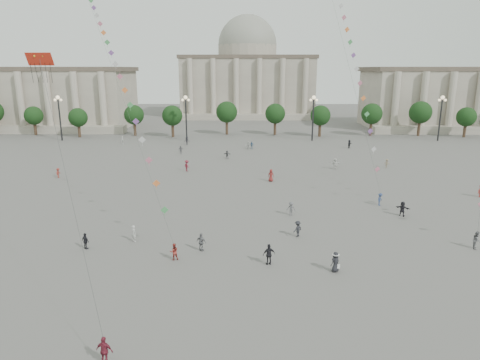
{
  "coord_description": "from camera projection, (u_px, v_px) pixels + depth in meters",
  "views": [
    {
      "loc": [
        -1.52,
        -31.41,
        16.74
      ],
      "look_at": [
        -1.83,
        12.0,
        5.4
      ],
      "focal_mm": 32.0,
      "sensor_mm": 36.0,
      "label": 1
    }
  ],
  "objects": [
    {
      "name": "person_crowd_3",
      "position": [
        402.0,
        209.0,
        49.89
      ],
      "size": [
        1.65,
        1.33,
        1.76
      ],
      "primitive_type": "imported",
      "rotation": [
        0.0,
        0.0,
        2.56
      ],
      "color": "#242328",
      "rests_on": "ground"
    },
    {
      "name": "tourist_4",
      "position": [
        269.0,
        254.0,
        37.45
      ],
      "size": [
        1.2,
        0.73,
        1.92
      ],
      "primitive_type": "imported",
      "rotation": [
        0.0,
        0.0,
        3.39
      ],
      "color": "black",
      "rests_on": "ground"
    },
    {
      "name": "hall_central",
      "position": [
        247.0,
        76.0,
        156.03
      ],
      "size": [
        48.3,
        34.3,
        35.5
      ],
      "color": "gray",
      "rests_on": "ground"
    },
    {
      "name": "person_crowd_20",
      "position": [
        387.0,
        163.0,
        74.18
      ],
      "size": [
        1.16,
        1.1,
        1.58
      ],
      "primitive_type": "imported",
      "rotation": [
        0.0,
        0.0,
        2.46
      ],
      "color": "#86755C",
      "rests_on": "ground"
    },
    {
      "name": "tree_row",
      "position": [
        249.0,
        115.0,
        108.71
      ],
      "size": [
        137.12,
        5.12,
        8.0
      ],
      "color": "#3B2D1D",
      "rests_on": "ground"
    },
    {
      "name": "kite_flyer_2",
      "position": [
        477.0,
        240.0,
        40.84
      ],
      "size": [
        0.96,
        1.04,
        1.72
      ],
      "primitive_type": "imported",
      "rotation": [
        0.0,
        0.0,
        1.09
      ],
      "color": "#5E5E62",
      "rests_on": "ground"
    },
    {
      "name": "person_crowd_17",
      "position": [
        187.0,
        166.0,
        71.65
      ],
      "size": [
        1.32,
        1.4,
        1.9
      ],
      "primitive_type": "imported",
      "rotation": [
        0.0,
        0.0,
        2.25
      ],
      "color": "maroon",
      "rests_on": "ground"
    },
    {
      "name": "person_crowd_13",
      "position": [
        134.0,
        233.0,
        42.49
      ],
      "size": [
        0.7,
        0.74,
        1.7
      ],
      "primitive_type": "imported",
      "rotation": [
        0.0,
        0.0,
        2.22
      ],
      "color": "beige",
      "rests_on": "ground"
    },
    {
      "name": "lamp_post_mid_east",
      "position": [
        313.0,
        110.0,
        100.37
      ],
      "size": [
        2.0,
        0.9,
        10.65
      ],
      "color": "#262628",
      "rests_on": "ground"
    },
    {
      "name": "ground",
      "position": [
        262.0,
        282.0,
        34.61
      ],
      "size": [
        360.0,
        360.0,
        0.0
      ],
      "primitive_type": "plane",
      "color": "#575552",
      "rests_on": "ground"
    },
    {
      "name": "person_crowd_0",
      "position": [
        252.0,
        145.0,
        91.88
      ],
      "size": [
        0.97,
        0.56,
        1.55
      ],
      "primitive_type": "imported",
      "rotation": [
        0.0,
        0.0,
        0.21
      ],
      "color": "#37597D",
      "rests_on": "ground"
    },
    {
      "name": "kite_flyer_0",
      "position": [
        174.0,
        252.0,
        38.43
      ],
      "size": [
        0.91,
        0.81,
        1.57
      ],
      "primitive_type": "imported",
      "rotation": [
        0.0,
        0.0,
        3.47
      ],
      "color": "maroon",
      "rests_on": "ground"
    },
    {
      "name": "lamp_post_far_east",
      "position": [
        441.0,
        110.0,
        100.17
      ],
      "size": [
        2.0,
        0.9,
        10.65
      ],
      "color": "#262628",
      "rests_on": "ground"
    },
    {
      "name": "person_crowd_4",
      "position": [
        248.0,
        145.0,
        91.52
      ],
      "size": [
        1.46,
        1.32,
        1.61
      ],
      "primitive_type": "imported",
      "rotation": [
        0.0,
        0.0,
        3.83
      ],
      "color": "silver",
      "rests_on": "ground"
    },
    {
      "name": "tourist_1",
      "position": [
        85.0,
        241.0,
        40.73
      ],
      "size": [
        1.0,
        0.85,
        1.61
      ],
      "primitive_type": "imported",
      "rotation": [
        0.0,
        0.0,
        2.55
      ],
      "color": "black",
      "rests_on": "ground"
    },
    {
      "name": "hat_person",
      "position": [
        335.0,
        262.0,
        36.14
      ],
      "size": [
        1.03,
        0.96,
        1.77
      ],
      "color": "black",
      "rests_on": "ground"
    },
    {
      "name": "tourist_0",
      "position": [
        105.0,
        351.0,
        24.77
      ],
      "size": [
        1.12,
        0.66,
        1.79
      ],
      "primitive_type": "imported",
      "rotation": [
        0.0,
        0.0,
        2.92
      ],
      "color": "maroon",
      "rests_on": "ground"
    },
    {
      "name": "person_crowd_19",
      "position": [
        298.0,
        229.0,
        43.74
      ],
      "size": [
        1.23,
        1.2,
        1.69
      ],
      "primitive_type": "imported",
      "rotation": [
        0.0,
        0.0,
        3.88
      ],
      "color": "#212227",
      "rests_on": "ground"
    },
    {
      "name": "lamp_post_far_west",
      "position": [
        59.0,
        110.0,
        100.78
      ],
      "size": [
        2.0,
        0.9,
        10.65
      ],
      "color": "#262628",
      "rests_on": "ground"
    },
    {
      "name": "kite_flyer_1",
      "position": [
        380.0,
        199.0,
        53.75
      ],
      "size": [
        1.09,
        1.18,
        1.6
      ],
      "primitive_type": "imported",
      "rotation": [
        0.0,
        0.0,
        0.93
      ],
      "color": "navy",
      "rests_on": "ground"
    },
    {
      "name": "person_crowd_2",
      "position": [
        58.0,
        173.0,
        67.51
      ],
      "size": [
        0.69,
        1.06,
        1.55
      ],
      "primitive_type": "imported",
      "rotation": [
        0.0,
        0.0,
        1.46
      ],
      "color": "maroon",
      "rests_on": "ground"
    },
    {
      "name": "person_crowd_7",
      "position": [
        335.0,
        164.0,
        73.25
      ],
      "size": [
        1.78,
        0.59,
        1.91
      ],
      "primitive_type": "imported",
      "rotation": [
        0.0,
        0.0,
        3.13
      ],
      "color": "silver",
      "rests_on": "ground"
    },
    {
      "name": "person_crowd_21",
      "position": [
        187.0,
        141.0,
        96.55
      ],
      "size": [
        1.26,
        0.84,
        1.82
      ],
      "primitive_type": "imported",
      "rotation": [
        0.0,
        0.0,
        0.14
      ],
      "color": "black",
      "rests_on": "ground"
    },
    {
      "name": "person_crowd_12",
      "position": [
        227.0,
        154.0,
        81.94
      ],
      "size": [
        1.53,
        0.88,
        1.57
      ],
      "primitive_type": "imported",
      "rotation": [
        0.0,
        0.0,
        2.83
      ],
      "color": "#59585C",
      "rests_on": "ground"
    },
    {
      "name": "lamp_post_mid_west",
      "position": [
        186.0,
        110.0,
        100.58
      ],
      "size": [
        2.0,
        0.9,
        10.65
      ],
      "color": "#262628",
      "rests_on": "ground"
    },
    {
      "name": "dragon_kite",
      "position": [
        41.0,
        70.0,
        34.97
      ],
      "size": [
        5.45,
        7.74,
        23.35
      ],
      "color": "red",
      "rests_on": "ground"
    },
    {
      "name": "person_crowd_10",
      "position": [
        123.0,
        140.0,
        98.27
      ],
      "size": [
        0.48,
        0.65,
        1.65
      ],
      "primitive_type": "imported",
      "rotation": [
        0.0,
        0.0,
        1.71
      ],
      "color": "#AEAFAB",
      "rests_on": "ground"
    },
    {
      "name": "person_crowd_16",
      "position": [
        181.0,
        150.0,
        85.98
      ],
      "size": [
        1.03,
        0.51,
        1.7
      ],
      "primitive_type": "imported",
      "rotation": [
        0.0,
        0.0,
        0.1
      ],
      "color": "slate",
      "rests_on": "ground"
    },
    {
      "name": "kite_train_west",
      "position": [
        106.0,
        42.0,
        59.49
      ],
      "size": [
        24.51,
        49.34,
        66.35
      ],
      "color": "#3F3F3F",
      "rests_on": "ground"
    },
    {
      "name": "person_crowd_6",
      "position": [
        291.0,
        209.0,
        50.07
      ],
      "size": [
        1.2,
        0.87,
        1.68
      ],
      "primitive_type": "imported",
      "rotation": [
        0.0,
        0.0,
        6.04
      ],
      "color": "#57575B",
      "rests_on": "ground"
    },
    {
      "name": "tourist_3",
      "position": [
        201.0,
        242.0,
        40.29
      ],
      "size": [
        1.11,
        0.85,
        1.76
      ],
      "primitive_type": "imported",
      "rotation": [
        0.0,
        0.0,
        2.67
      ],
      "color": "slate",
      "rests_on": "ground"
    },
    {
      "name": "person_crowd_9",
      "position": [
        349.0,
        144.0,
        92.6
      ],
      "size": [
        1.42,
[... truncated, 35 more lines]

